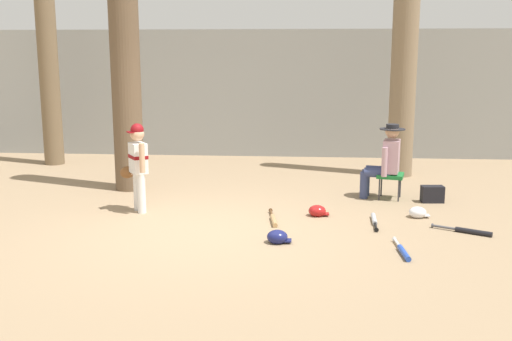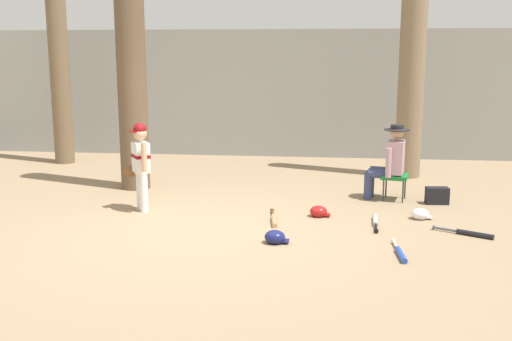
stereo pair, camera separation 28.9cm
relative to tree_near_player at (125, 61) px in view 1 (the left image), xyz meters
The scene contains 16 objects.
ground_plane 3.62m from the tree_near_player, 55.46° to the right, with size 60.00×60.00×0.00m, color #937A5B.
concrete_back_wall 4.08m from the tree_near_player, 65.70° to the left, with size 18.00×0.36×2.81m, color gray.
tree_near_player is the anchor object (origin of this frame).
tree_behind_spectator 5.04m from the tree_near_player, 18.00° to the left, with size 0.72×0.72×5.64m.
young_ballplayer 2.10m from the tree_near_player, 69.06° to the right, with size 0.51×0.51×1.31m.
folding_stool 4.72m from the tree_near_player, ahead, with size 0.48×0.48×0.41m.
seated_spectator 4.53m from the tree_near_player, ahead, with size 0.68×0.54×1.20m.
handbag_beside_stool 5.41m from the tree_near_player, ahead, with size 0.34×0.18×0.26m, color black.
tree_far_left 3.25m from the tree_near_player, 135.97° to the left, with size 0.62×0.62×6.62m.
bat_aluminum_silver 4.82m from the tree_near_player, 24.25° to the right, with size 0.10×0.76×0.07m.
bat_wood_tan 3.81m from the tree_near_player, 35.83° to the right, with size 0.17×0.80×0.07m.
bat_black_composite 5.95m from the tree_near_player, 23.29° to the right, with size 0.71×0.43×0.07m.
bat_blue_youth 5.57m from the tree_near_player, 36.73° to the right, with size 0.11×0.76×0.07m.
batting_helmet_red 4.08m from the tree_near_player, 25.26° to the right, with size 0.29×0.23×0.17m.
batting_helmet_navy 4.37m from the tree_near_player, 46.31° to the right, with size 0.30×0.23×0.17m.
batting_helmet_white 5.25m from the tree_near_player, 17.68° to the right, with size 0.29×0.22×0.17m.
Camera 1 is at (1.30, -7.42, 2.29)m, focal length 41.90 mm.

